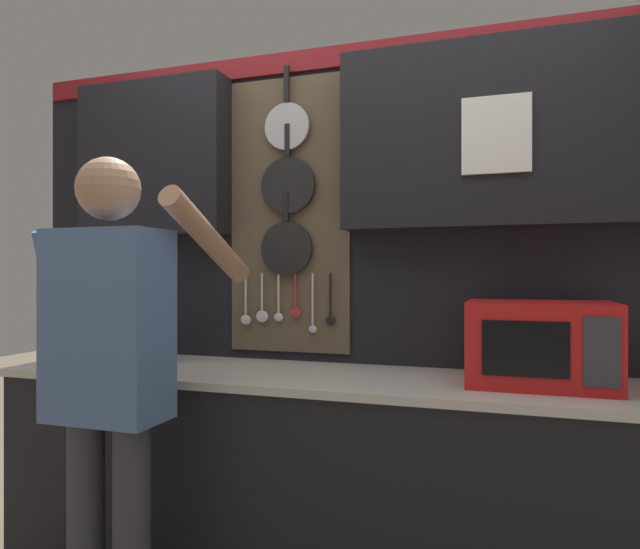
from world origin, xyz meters
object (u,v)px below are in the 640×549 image
at_px(person, 111,365).
at_px(microwave, 540,343).
at_px(utensil_crock, 162,343).
at_px(knife_block, 126,337).

bearing_deg(person, microwave, 22.34).
relative_size(utensil_crock, person, 0.19).
xyz_separation_m(knife_block, utensil_crock, (0.18, 0.00, -0.02)).
bearing_deg(person, knife_block, 123.06).
relative_size(microwave, person, 0.29).
xyz_separation_m(knife_block, person, (0.36, -0.56, -0.02)).
height_order(microwave, utensil_crock, utensil_crock).
relative_size(knife_block, utensil_crock, 0.89).
bearing_deg(knife_block, microwave, -0.02).
distance_m(utensil_crock, person, 0.58).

